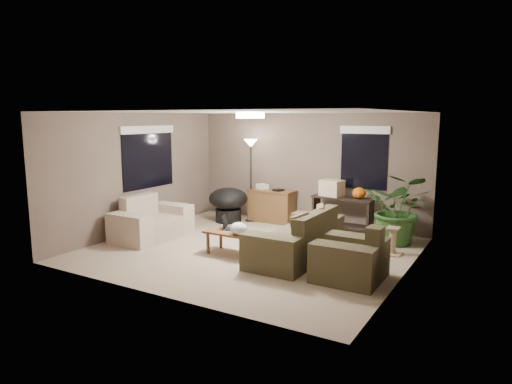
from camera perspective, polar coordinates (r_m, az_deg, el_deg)
The scene contains 20 objects.
room_shell at distance 8.19m, azimuth -0.71°, elevation 1.18°, with size 5.50×5.50×5.50m.
main_sofa at distance 7.94m, azimuth 5.36°, elevation -6.16°, with size 0.95×2.20×0.85m.
throw_pillows at distance 7.75m, azimuth 7.11°, elevation -3.87°, with size 0.39×1.38×0.47m.
loveseat at distance 9.45m, azimuth -13.01°, elevation -3.83°, with size 0.90×1.60×0.85m.
armchair at distance 7.05m, azimuth 11.79°, elevation -8.33°, with size 0.95×1.00×0.85m.
coffee_table at distance 8.11m, azimuth -2.80°, elevation -5.34°, with size 1.00×0.55×0.42m.
laptop at distance 8.25m, azimuth -3.40°, elevation -4.22°, with size 0.42×0.35×0.24m.
plastic_bag at distance 7.84m, azimuth -2.18°, elevation -4.58°, with size 0.31×0.27×0.21m, color white.
desk at distance 10.60m, azimuth 1.97°, elevation -1.72°, with size 1.10×0.50×0.75m.
desk_papers at distance 10.59m, azimuth 1.21°, elevation 0.60°, with size 0.73×0.33×0.12m.
console_table at distance 9.83m, azimuth 10.74°, elevation -2.41°, with size 1.30×0.40×0.75m.
pumpkin at distance 9.65m, azimuth 12.77°, elevation -0.12°, with size 0.28×0.28×0.23m, color orange.
cardboard_box at distance 9.83m, azimuth 9.46°, elevation 0.49°, with size 0.45×0.34×0.34m, color beige.
papasan_chair at distance 10.59m, azimuth -3.49°, elevation -1.26°, with size 1.05×1.05×0.80m.
floor_lamp at distance 10.52m, azimuth -0.66°, elevation 4.90°, with size 0.32×0.32×1.91m.
ceiling_fixture at distance 8.11m, azimuth -0.73°, elevation 9.54°, with size 0.50×0.50×0.10m, color white.
houseplant at distance 9.13m, azimuth 17.51°, elevation -2.95°, with size 1.24×1.38×1.07m, color #2D5923.
cat_scratching_post at distance 8.47m, azimuth 16.71°, elevation -6.10°, with size 0.32×0.32×0.50m.
window_left at distance 10.03m, azimuth -13.32°, elevation 5.51°, with size 0.05×1.56×1.33m.
window_back at distance 9.87m, azimuth 13.38°, elevation 5.46°, with size 1.06×0.05×1.33m.
Camera 1 is at (4.19, -6.94, 2.41)m, focal length 32.00 mm.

